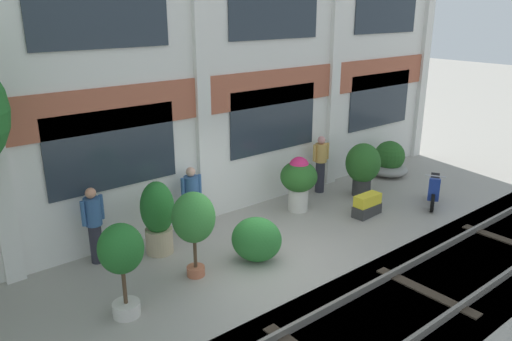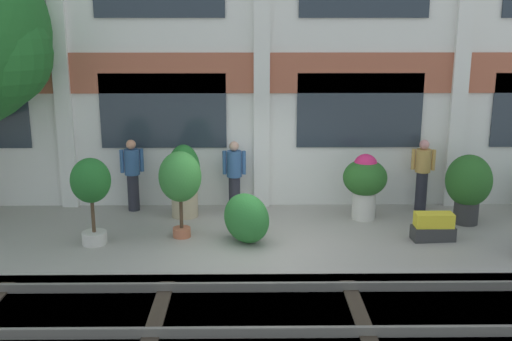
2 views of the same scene
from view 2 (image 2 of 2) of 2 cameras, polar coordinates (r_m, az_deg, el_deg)
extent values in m
plane|color=#9E998E|center=(11.69, 0.79, -7.19)|extent=(80.00, 80.00, 0.00)
cube|color=silver|center=(13.81, 0.53, 13.73)|extent=(17.91, 0.50, 8.31)
cube|color=#AD5B42|center=(13.59, 0.55, 9.27)|extent=(17.91, 0.06, 0.90)
cube|color=silver|center=(14.13, -18.41, 13.04)|extent=(0.36, 0.16, 8.31)
cube|color=silver|center=(13.50, 0.56, 13.72)|extent=(0.36, 0.16, 8.31)
cube|color=silver|center=(14.31, 19.28, 12.98)|extent=(0.36, 0.16, 8.31)
cube|color=#28333D|center=(13.81, -8.83, 5.63)|extent=(2.86, 0.04, 1.70)
cube|color=#28333D|center=(13.90, 9.85, 5.64)|extent=(2.86, 0.04, 1.70)
cube|color=#423F3A|center=(9.27, 1.23, -14.12)|extent=(25.91, 2.80, 0.28)
cube|color=slate|center=(8.53, 1.40, -15.14)|extent=(25.91, 0.07, 0.15)
cube|color=slate|center=(9.82, 1.10, -11.03)|extent=(25.91, 0.07, 0.15)
cube|color=#382D23|center=(9.29, -9.29, -13.17)|extent=(0.24, 2.10, 0.03)
cube|color=#382D23|center=(9.34, 9.73, -13.05)|extent=(0.24, 2.10, 0.03)
cylinder|color=#B76647|center=(12.23, -7.08, -5.85)|extent=(0.36, 0.36, 0.19)
cylinder|color=#4C3826|center=(12.06, -7.16, -3.50)|extent=(0.07, 0.07, 0.86)
ellipsoid|color=#388438|center=(11.89, -7.25, -0.58)|extent=(0.84, 0.84, 1.01)
cylinder|color=#333333|center=(13.65, 19.36, -3.79)|extent=(0.52, 0.52, 0.48)
ellipsoid|color=#286023|center=(13.45, 19.60, -0.90)|extent=(0.97, 0.97, 1.11)
cylinder|color=beige|center=(13.38, 10.23, -3.30)|extent=(0.52, 0.52, 0.59)
ellipsoid|color=#286023|center=(13.20, 10.34, -0.67)|extent=(0.96, 0.96, 0.80)
sphere|color=#DB2866|center=(13.14, 10.39, 0.43)|extent=(0.53, 0.53, 0.53)
cylinder|color=tan|center=(13.43, -6.79, -3.19)|extent=(0.59, 0.59, 0.55)
ellipsoid|color=#236B28|center=(13.22, -6.88, 0.00)|extent=(0.72, 0.72, 1.16)
cylinder|color=beige|center=(12.17, -15.13, -6.21)|extent=(0.48, 0.48, 0.24)
cylinder|color=#4C3826|center=(11.99, -15.29, -3.72)|extent=(0.07, 0.07, 0.87)
ellipsoid|color=#236B28|center=(11.83, -15.48, -0.92)|extent=(0.77, 0.77, 0.87)
cube|color=#333333|center=(12.45, 16.49, -5.75)|extent=(0.85, 0.42, 0.28)
cube|color=yellow|center=(12.36, 16.58, -4.53)|extent=(0.75, 0.32, 0.28)
cylinder|color=#282833|center=(13.69, -2.06, -2.21)|extent=(0.26, 0.26, 0.81)
cylinder|color=#33598C|center=(13.51, -2.09, 0.64)|extent=(0.34, 0.34, 0.59)
sphere|color=tan|center=(13.42, -2.10, 2.33)|extent=(0.22, 0.22, 0.22)
cylinder|color=#33598C|center=(13.52, -3.02, 0.76)|extent=(0.09, 0.09, 0.53)
cylinder|color=#33598C|center=(13.49, -1.16, 0.76)|extent=(0.09, 0.09, 0.53)
cylinder|color=#282833|center=(13.99, -11.60, -2.05)|extent=(0.26, 0.26, 0.85)
cylinder|color=#33598C|center=(13.81, -11.74, 0.80)|extent=(0.34, 0.34, 0.58)
sphere|color=tan|center=(13.72, -11.82, 2.43)|extent=(0.22, 0.22, 0.22)
cylinder|color=#33598C|center=(13.79, -12.66, 0.86)|extent=(0.09, 0.09, 0.52)
cylinder|color=#33598C|center=(13.82, -10.84, 0.98)|extent=(0.09, 0.09, 0.52)
cylinder|color=#282833|center=(14.21, 15.45, -1.90)|extent=(0.26, 0.26, 0.90)
cylinder|color=tan|center=(14.04, 15.64, 0.90)|extent=(0.34, 0.34, 0.52)
sphere|color=#D58E89|center=(13.96, 15.74, 2.39)|extent=(0.22, 0.22, 0.22)
cylinder|color=tan|center=(14.01, 14.75, 1.05)|extent=(0.09, 0.09, 0.47)
cylinder|color=tan|center=(14.05, 16.54, 0.97)|extent=(0.09, 0.09, 0.47)
ellipsoid|color=#2D7A33|center=(11.73, -0.92, -4.57)|extent=(1.23, 1.24, 0.98)
camera|label=1|loc=(7.20, -60.09, 14.34)|focal=35.00mm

